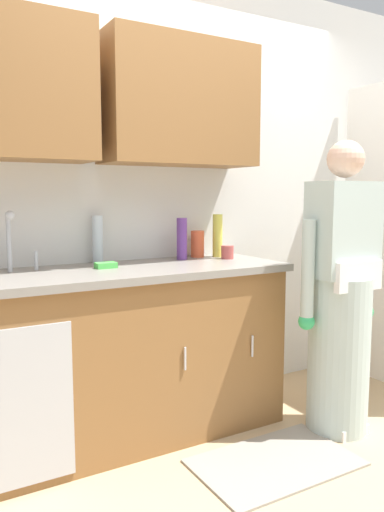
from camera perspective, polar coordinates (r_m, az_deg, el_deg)
name	(u,v)px	position (r m, az deg, el deg)	size (l,w,h in m)	color
ground_plane	(272,471)	(2.66, 9.14, -23.06)	(9.00, 9.00, 0.00)	tan
kitchen_wall_with_uppers	(155,170)	(3.08, -4.28, 9.69)	(4.80, 0.44, 2.70)	silver
counter_cabinet	(111,359)	(2.78, -9.26, -11.53)	(1.90, 0.62, 0.90)	brown
countertop	(109,273)	(2.67, -9.41, -1.90)	(1.96, 0.66, 0.04)	gray
sink	(24,278)	(2.56, -18.56, -2.43)	(0.50, 0.36, 0.35)	#B7BABF
person_at_sink	(340,310)	(2.92, 16.54, -5.90)	(0.55, 0.34, 1.62)	white
floor_mat	(275,462)	(2.72, 9.45, -22.17)	(0.80, 0.50, 0.01)	gray
bottle_water_tall	(197,244)	(3.14, 0.63, 1.38)	(0.08, 0.08, 0.17)	#E05933
bottle_water_short	(182,239)	(3.02, -1.16, 1.97)	(0.06, 0.06, 0.25)	#66388C
bottle_cleaner_spray	(98,240)	(2.89, -10.69, 1.85)	(0.06, 0.06, 0.27)	silver
bottle_soap	(218,236)	(3.15, 2.92, 2.33)	(0.06, 0.06, 0.27)	#D8D14C
cup_by_sink	(227,252)	(3.06, 4.05, 0.44)	(0.08, 0.08, 0.08)	#B24C47
sponge	(106,265)	(2.71, -9.79, -1.05)	(0.11, 0.07, 0.03)	#4CBF4C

